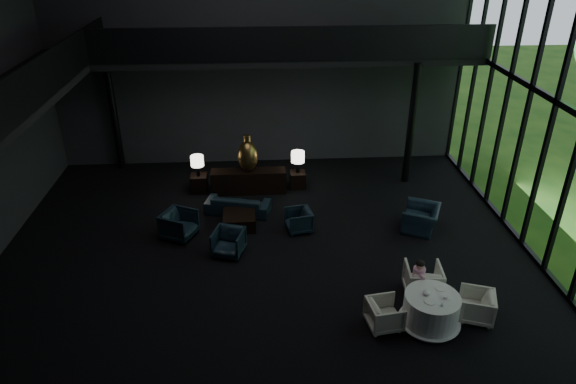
{
  "coord_description": "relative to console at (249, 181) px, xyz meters",
  "views": [
    {
      "loc": [
        -0.14,
        -11.3,
        7.74
      ],
      "look_at": [
        0.61,
        0.5,
        1.53
      ],
      "focal_mm": 32.0,
      "sensor_mm": 36.0,
      "label": 1
    }
  ],
  "objects": [
    {
      "name": "floor",
      "position": [
        0.47,
        -3.52,
        -0.38
      ],
      "size": [
        14.0,
        12.0,
        0.02
      ],
      "primitive_type": "cube",
      "color": "black",
      "rests_on": "ground"
    },
    {
      "name": "wall_back",
      "position": [
        0.47,
        2.48,
        3.62
      ],
      "size": [
        14.0,
        0.04,
        8.0
      ],
      "primitive_type": "cube",
      "color": "black",
      "rests_on": "ground"
    },
    {
      "name": "wall_front",
      "position": [
        0.47,
        -9.52,
        3.62
      ],
      "size": [
        14.0,
        0.04,
        8.0
      ],
      "primitive_type": "cube",
      "color": "black",
      "rests_on": "ground"
    },
    {
      "name": "curtain_wall",
      "position": [
        7.42,
        -3.52,
        3.62
      ],
      "size": [
        0.2,
        12.0,
        8.0
      ],
      "primitive_type": null,
      "color": "black",
      "rests_on": "ground"
    },
    {
      "name": "mezzanine_back",
      "position": [
        1.47,
        1.48,
        3.62
      ],
      "size": [
        12.0,
        2.0,
        0.25
      ],
      "primitive_type": "cube",
      "color": "black",
      "rests_on": "wall_back"
    },
    {
      "name": "railing_left",
      "position": [
        -4.53,
        -3.52,
        4.22
      ],
      "size": [
        0.06,
        12.0,
        1.0
      ],
      "primitive_type": "cube",
      "color": "black",
      "rests_on": "mezzanine_left"
    },
    {
      "name": "railing_back",
      "position": [
        1.47,
        0.48,
        4.22
      ],
      "size": [
        12.0,
        0.06,
        1.0
      ],
      "primitive_type": "cube",
      "color": "black",
      "rests_on": "mezzanine_back"
    },
    {
      "name": "column_nw",
      "position": [
        -4.53,
        2.18,
        1.62
      ],
      "size": [
        0.24,
        0.24,
        4.0
      ],
      "primitive_type": "cylinder",
      "color": "black",
      "rests_on": "floor"
    },
    {
      "name": "column_ne",
      "position": [
        5.27,
        0.48,
        1.62
      ],
      "size": [
        0.24,
        0.24,
        4.0
      ],
      "primitive_type": "cylinder",
      "color": "black",
      "rests_on": "floor"
    },
    {
      "name": "console",
      "position": [
        0.0,
        0.0,
        0.0
      ],
      "size": [
        2.38,
        0.54,
        0.76
      ],
      "primitive_type": "cube",
      "color": "black",
      "rests_on": "floor"
    },
    {
      "name": "bronze_urn",
      "position": [
        0.0,
        0.02,
        0.89
      ],
      "size": [
        0.65,
        0.65,
        1.2
      ],
      "color": "#A57D3E",
      "rests_on": "console"
    },
    {
      "name": "side_table_left",
      "position": [
        -1.6,
        0.15,
        -0.09
      ],
      "size": [
        0.52,
        0.52,
        0.57
      ],
      "primitive_type": "cube",
      "color": "black",
      "rests_on": "floor"
    },
    {
      "name": "table_lamp_left",
      "position": [
        -1.6,
        0.11,
        0.69
      ],
      "size": [
        0.41,
        0.41,
        0.69
      ],
      "color": "black",
      "rests_on": "side_table_left"
    },
    {
      "name": "side_table_right",
      "position": [
        1.6,
        0.23,
        -0.11
      ],
      "size": [
        0.49,
        0.49,
        0.54
      ],
      "primitive_type": "cube",
      "color": "black",
      "rests_on": "floor"
    },
    {
      "name": "table_lamp_right",
      "position": [
        1.6,
        0.23,
        0.68
      ],
      "size": [
        0.43,
        0.43,
        0.72
      ],
      "color": "black",
      "rests_on": "side_table_right"
    },
    {
      "name": "sofa",
      "position": [
        -0.32,
        -1.32,
        -0.04
      ],
      "size": [
        1.81,
        0.9,
        0.68
      ],
      "primitive_type": "imported",
      "rotation": [
        0.0,
        0.0,
        2.9
      ],
      "color": "#142E3E",
      "rests_on": "floor"
    },
    {
      "name": "lounge_armchair_west",
      "position": [
        -1.9,
        -2.57,
        0.08
      ],
      "size": [
        1.14,
        1.17,
        0.93
      ],
      "primitive_type": "imported",
      "rotation": [
        0.0,
        0.0,
        1.13
      ],
      "color": "black",
      "rests_on": "floor"
    },
    {
      "name": "lounge_armchair_east",
      "position": [
        1.41,
        -2.44,
        -0.06
      ],
      "size": [
        0.69,
        0.72,
        0.64
      ],
      "primitive_type": "imported",
      "rotation": [
        0.0,
        0.0,
        -1.39
      ],
      "color": "#18283F",
      "rests_on": "floor"
    },
    {
      "name": "lounge_armchair_south",
      "position": [
        -0.51,
        -3.5,
        0.01
      ],
      "size": [
        0.92,
        0.89,
        0.77
      ],
      "primitive_type": "imported",
      "rotation": [
        0.0,
        0.0,
        -0.3
      ],
      "color": "black",
      "rests_on": "floor"
    },
    {
      "name": "window_armchair",
      "position": [
        4.86,
        -2.61,
        0.1
      ],
      "size": [
        1.09,
        1.28,
        0.95
      ],
      "primitive_type": "imported",
      "rotation": [
        0.0,
        0.0,
        -2.0
      ],
      "color": "#1B333E",
      "rests_on": "floor"
    },
    {
      "name": "coffee_table",
      "position": [
        -0.27,
        -2.14,
        -0.18
      ],
      "size": [
        0.93,
        0.93,
        0.41
      ],
      "primitive_type": "cube",
      "rotation": [
        0.0,
        0.0,
        0.02
      ],
      "color": "black",
      "rests_on": "floor"
    },
    {
      "name": "dining_table",
      "position": [
        3.93,
        -6.46,
        -0.05
      ],
      "size": [
        1.34,
        1.34,
        0.75
      ],
      "color": "white",
      "rests_on": "floor"
    },
    {
      "name": "dining_chair_north",
      "position": [
        4.08,
        -5.42,
        0.07
      ],
      "size": [
        0.94,
        0.89,
        0.89
      ],
      "primitive_type": "imported",
      "rotation": [
        0.0,
        0.0,
        3.04
      ],
      "color": "beige",
      "rests_on": "floor"
    },
    {
      "name": "dining_chair_east",
      "position": [
        4.99,
        -6.34,
        -0.03
      ],
      "size": [
        0.82,
        0.85,
        0.7
      ],
      "primitive_type": "imported",
      "rotation": [
        0.0,
        0.0,
        -1.91
      ],
      "color": "beige",
      "rests_on": "floor"
    },
    {
      "name": "dining_chair_west",
      "position": [
        2.93,
        -6.47,
        -0.05
      ],
      "size": [
        0.69,
        0.72,
        0.66
      ],
      "primitive_type": "imported",
      "rotation": [
        0.0,
        0.0,
        1.72
      ],
      "color": "#A7A39A",
      "rests_on": "floor"
    },
    {
      "name": "child",
      "position": [
        3.89,
        -5.59,
        0.37
      ],
      "size": [
        0.28,
        0.28,
        0.59
      ],
      "rotation": [
        0.0,
        0.0,
        3.14
      ],
      "color": "#D8A1AB",
      "rests_on": "dining_chair_north"
    },
    {
      "name": "plate_a",
      "position": [
        3.82,
        -6.62,
        0.38
      ],
      "size": [
        0.34,
        0.34,
        0.02
      ],
      "primitive_type": "cylinder",
      "rotation": [
        0.0,
        0.0,
        0.4
      ],
      "color": "white",
      "rests_on": "dining_table"
    },
    {
      "name": "plate_b",
      "position": [
        4.18,
        -6.22,
        0.38
      ],
      "size": [
        0.21,
        0.21,
        0.01
      ],
      "primitive_type": "cylinder",
      "rotation": [
        0.0,
        0.0,
        0.01
      ],
      "color": "white",
      "rests_on": "dining_table"
    },
    {
      "name": "saucer",
      "position": [
        4.22,
        -6.54,
        0.38
      ],
      "size": [
        0.2,
        0.2,
        0.01
      ],
      "primitive_type": "cylinder",
      "rotation": [
        0.0,
        0.0,
        0.36
      ],
      "color": "white",
      "rests_on": "dining_table"
    },
    {
      "name": "coffee_cup",
      "position": [
        4.17,
        -6.55,
        0.42
      ],
      "size": [
        0.11,
        0.11,
        0.06
      ],
      "primitive_type": "cylinder",
      "rotation": [
        0.0,
        0.0,
        -0.29
      ],
      "color": "white",
      "rests_on": "saucer"
    },
    {
      "name": "cereal_bowl",
      "position": [
        3.81,
        -6.38,
        0.41
      ],
      "size": [
        0.16,
        0.16,
        0.08
      ],
      "primitive_type": "ellipsoid",
      "color": "white",
      "rests_on": "dining_table"
    },
    {
      "name": "cream_pot",
      "position": [
        4.01,
        -6.78,
        0.4
      ],
      "size": [
        0.07,
        0.07,
        0.06
      ],
      "primitive_type": "cylinder",
      "rotation": [
        0.0,
        0.0,
        0.41
      ],
      "color": "#99999E",
      "rests_on": "dining_table"
    }
  ]
}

